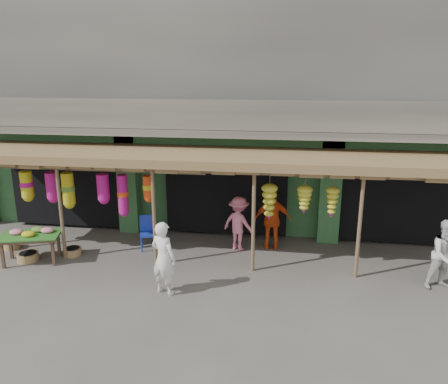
# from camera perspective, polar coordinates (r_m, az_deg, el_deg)

# --- Properties ---
(ground) EXTENTS (80.00, 80.00, 0.00)m
(ground) POSITION_cam_1_polar(r_m,az_deg,el_deg) (11.44, -1.24, -9.44)
(ground) COLOR #514C47
(ground) RESTS_ON ground
(building) EXTENTS (16.40, 6.80, 7.00)m
(building) POSITION_cam_1_polar(r_m,az_deg,el_deg) (15.25, 1.78, 10.06)
(building) COLOR gray
(building) RESTS_ON ground
(awning) EXTENTS (14.00, 2.70, 2.79)m
(awning) POSITION_cam_1_polar(r_m,az_deg,el_deg) (11.41, -1.39, 4.15)
(awning) COLOR brown
(awning) RESTS_ON ground
(flower_table) EXTENTS (1.66, 1.24, 0.89)m
(flower_table) POSITION_cam_1_polar(r_m,az_deg,el_deg) (12.38, -23.93, -5.26)
(flower_table) COLOR #4F3828
(flower_table) RESTS_ON ground
(blue_chair) EXTENTS (0.57, 0.57, 0.94)m
(blue_chair) POSITION_cam_1_polar(r_m,az_deg,el_deg) (12.44, -9.89, -4.94)
(blue_chair) COLOR #1A32AE
(blue_chair) RESTS_ON ground
(basket_left) EXTENTS (0.64, 0.64, 0.20)m
(basket_left) POSITION_cam_1_polar(r_m,az_deg,el_deg) (12.63, -19.16, -7.37)
(basket_left) COLOR brown
(basket_left) RESTS_ON ground
(basket_mid) EXTENTS (0.70, 0.70, 0.21)m
(basket_mid) POSITION_cam_1_polar(r_m,az_deg,el_deg) (12.72, -24.22, -7.72)
(basket_mid) COLOR #A56D4A
(basket_mid) RESTS_ON ground
(basket_right) EXTENTS (0.55, 0.55, 0.20)m
(basket_right) POSITION_cam_1_polar(r_m,az_deg,el_deg) (13.72, -25.97, -6.28)
(basket_right) COLOR #946545
(basket_right) RESTS_ON ground
(person_front) EXTENTS (0.72, 0.61, 1.69)m
(person_front) POSITION_cam_1_polar(r_m,az_deg,el_deg) (9.82, -7.91, -8.56)
(person_front) COLOR white
(person_front) RESTS_ON ground
(person_right) EXTENTS (0.94, 0.82, 1.64)m
(person_right) POSITION_cam_1_polar(r_m,az_deg,el_deg) (11.15, 27.01, -7.33)
(person_right) COLOR silver
(person_right) RESTS_ON ground
(person_vendor) EXTENTS (1.06, 0.55, 1.73)m
(person_vendor) POSITION_cam_1_polar(r_m,az_deg,el_deg) (12.16, 6.35, -3.59)
(person_vendor) COLOR #E44B15
(person_vendor) RESTS_ON ground
(person_shopper) EXTENTS (1.13, 0.95, 1.52)m
(person_shopper) POSITION_cam_1_polar(r_m,az_deg,el_deg) (12.08, 1.95, -4.13)
(person_shopper) COLOR pink
(person_shopper) RESTS_ON ground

